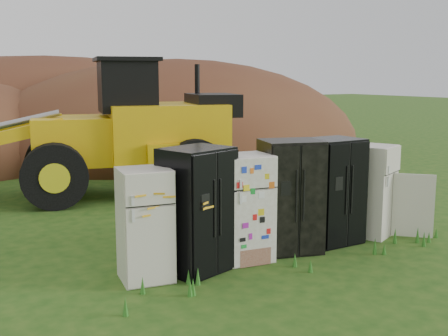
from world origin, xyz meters
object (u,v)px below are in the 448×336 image
(fridge_black_right, at_px, (332,191))
(fridge_open_door, at_px, (372,191))
(fridge_sticker, at_px, (245,208))
(wheel_loader, at_px, (93,128))
(fridge_black_side, at_px, (197,210))
(fridge_dark_mid, at_px, (290,196))
(fridge_leftmost, at_px, (145,225))

(fridge_black_right, relative_size, fridge_open_door, 1.11)
(fridge_sticker, distance_m, wheel_loader, 6.20)
(fridge_sticker, relative_size, fridge_black_right, 0.92)
(fridge_open_door, bearing_deg, fridge_black_right, 154.65)
(fridge_black_side, bearing_deg, fridge_dark_mid, -15.61)
(fridge_open_door, distance_m, wheel_loader, 7.06)
(fridge_black_right, xyz_separation_m, wheel_loader, (-2.38, 6.11, 0.77))
(fridge_dark_mid, bearing_deg, fridge_black_right, 17.59)
(fridge_sticker, relative_size, fridge_open_door, 1.02)
(fridge_leftmost, height_order, fridge_open_door, fridge_open_door)
(fridge_dark_mid, bearing_deg, wheel_loader, 120.26)
(fridge_leftmost, xyz_separation_m, fridge_black_side, (0.84, -0.05, 0.13))
(wheel_loader, bearing_deg, fridge_open_door, -46.73)
(fridge_leftmost, bearing_deg, fridge_dark_mid, 9.39)
(fridge_black_side, distance_m, fridge_open_door, 3.78)
(fridge_open_door, bearing_deg, fridge_dark_mid, 156.03)
(fridge_leftmost, height_order, fridge_sticker, fridge_sticker)
(fridge_dark_mid, xyz_separation_m, wheel_loader, (-1.42, 6.12, 0.76))
(fridge_black_side, bearing_deg, wheel_loader, 69.35)
(fridge_sticker, bearing_deg, wheel_loader, 102.17)
(fridge_black_side, distance_m, fridge_black_right, 2.81)
(fridge_dark_mid, bearing_deg, fridge_leftmost, -163.20)
(fridge_dark_mid, bearing_deg, fridge_black_side, -161.79)
(fridge_leftmost, height_order, fridge_black_side, fridge_black_side)
(fridge_leftmost, height_order, fridge_black_right, fridge_black_right)
(wheel_loader, bearing_deg, fridge_dark_mid, -62.20)
(fridge_leftmost, bearing_deg, fridge_open_door, 9.14)
(fridge_black_side, height_order, wheel_loader, wheel_loader)
(fridge_black_right, height_order, fridge_open_door, fridge_black_right)
(fridge_open_door, bearing_deg, wheel_loader, 95.56)
(fridge_leftmost, distance_m, fridge_black_right, 3.66)
(wheel_loader, bearing_deg, fridge_leftmost, -87.08)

